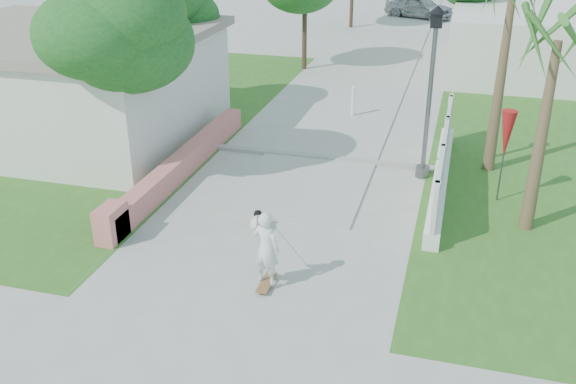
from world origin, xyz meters
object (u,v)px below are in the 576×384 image
(patio_umbrella, at_px, (506,136))
(parked_car, at_px, (419,6))
(dog, at_px, (257,221))
(bollard, at_px, (353,100))
(skateboarder, at_px, (260,229))
(street_lamp, at_px, (430,88))

(patio_umbrella, xyz_separation_m, parked_car, (-4.18, 25.52, -0.99))
(patio_umbrella, bearing_deg, dog, -149.34)
(patio_umbrella, distance_m, dog, 6.20)
(dog, relative_size, parked_car, 0.16)
(bollard, bearing_deg, skateboarder, -90.85)
(skateboarder, xyz_separation_m, dog, (-0.44, 1.17, -0.47))
(skateboarder, distance_m, dog, 1.34)
(bollard, height_order, dog, bollard)
(bollard, relative_size, patio_umbrella, 0.47)
(dog, distance_m, parked_car, 28.61)
(skateboarder, bearing_deg, dog, -55.35)
(bollard, xyz_separation_m, skateboarder, (-0.14, -9.75, 0.13))
(patio_umbrella, height_order, parked_car, patio_umbrella)
(bollard, distance_m, dog, 8.60)
(patio_umbrella, bearing_deg, parked_car, 99.31)
(skateboarder, height_order, parked_car, skateboarder)
(street_lamp, height_order, dog, street_lamp)
(dog, bearing_deg, parked_car, 74.70)
(bollard, bearing_deg, patio_umbrella, -50.09)
(patio_umbrella, bearing_deg, bollard, 129.91)
(parked_car, bearing_deg, street_lamp, -153.28)
(patio_umbrella, relative_size, parked_car, 0.56)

